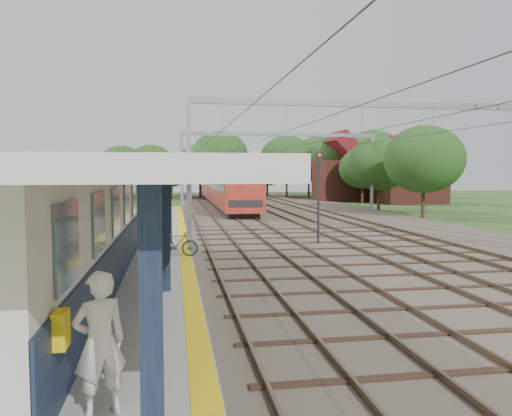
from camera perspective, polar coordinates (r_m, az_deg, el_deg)
ground at (r=10.33m, az=25.95°, el=-16.92°), size 160.00×160.00×0.00m
ballast_bed at (r=39.21m, az=4.98°, el=-1.08°), size 18.00×90.00×0.10m
platform at (r=22.17m, az=-14.01°, el=-4.94°), size 5.00×52.00×0.35m
yellow_stripe at (r=22.07m, az=-8.17°, el=-4.42°), size 0.45×52.00×0.01m
station_building at (r=15.25m, az=-21.45°, el=-2.13°), size 3.41×18.00×3.40m
canopy at (r=13.98m, az=-18.03°, el=3.98°), size 6.40×20.00×3.44m
rail_tracks at (r=38.65m, az=1.39°, el=-0.96°), size 11.80×88.00×0.15m
catenary_system at (r=34.37m, az=6.00°, el=7.28°), size 17.22×88.00×7.00m
tree_band at (r=65.65m, az=-1.01°, el=5.31°), size 31.72×30.88×8.82m
house_near at (r=60.07m, az=17.05°, el=3.38°), size 7.00×6.12×7.89m
house_far at (r=63.63m, az=10.60°, el=3.75°), size 8.00×6.12×8.66m
person at (r=7.27m, az=-17.44°, el=-14.50°), size 0.85×0.73×1.98m
bicycle at (r=19.55m, az=-9.07°, el=-4.08°), size 1.67×0.47×1.00m
train at (r=55.09m, az=-3.95°, el=2.69°), size 3.03×37.66×3.97m
signal_post at (r=24.71m, az=7.18°, el=2.54°), size 0.36×0.31×4.59m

